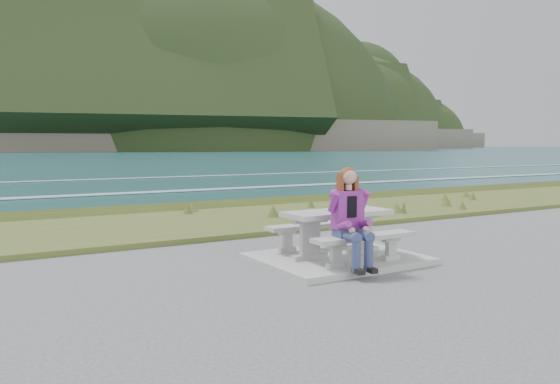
% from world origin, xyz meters
% --- Properties ---
extents(concrete_slab, '(2.60, 2.10, 0.10)m').
position_xyz_m(concrete_slab, '(0.00, 0.00, 0.05)').
color(concrete_slab, '#ACABA6').
rests_on(concrete_slab, ground).
extents(picnic_table, '(1.80, 0.75, 0.75)m').
position_xyz_m(picnic_table, '(0.00, 0.00, 0.68)').
color(picnic_table, '#ACABA6').
rests_on(picnic_table, concrete_slab).
extents(bench_landward, '(1.80, 0.35, 0.45)m').
position_xyz_m(bench_landward, '(0.00, -0.70, 0.45)').
color(bench_landward, '#ACABA6').
rests_on(bench_landward, concrete_slab).
extents(bench_seaward, '(1.80, 0.35, 0.45)m').
position_xyz_m(bench_seaward, '(0.00, 0.70, 0.45)').
color(bench_seaward, '#ACABA6').
rests_on(bench_seaward, concrete_slab).
extents(grass_verge, '(160.00, 4.50, 0.22)m').
position_xyz_m(grass_verge, '(0.00, 5.00, 0.00)').
color(grass_verge, '#3A4C1C').
rests_on(grass_verge, ground).
extents(shore_drop, '(160.00, 0.80, 2.20)m').
position_xyz_m(shore_drop, '(0.00, 7.90, 0.00)').
color(shore_drop, brown).
rests_on(shore_drop, ground).
extents(ocean, '(1600.00, 1600.00, 0.09)m').
position_xyz_m(ocean, '(0.00, 25.09, -1.74)').
color(ocean, '#1D4C53').
rests_on(ocean, ground).
extents(headland_range, '(729.83, 363.95, 208.31)m').
position_xyz_m(headland_range, '(190.29, 398.26, 9.94)').
color(headland_range, brown).
rests_on(headland_range, ground).
extents(seated_woman, '(0.52, 0.81, 1.50)m').
position_xyz_m(seated_woman, '(-0.34, -0.84, 0.65)').
color(seated_woman, navy).
rests_on(seated_woman, concrete_slab).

